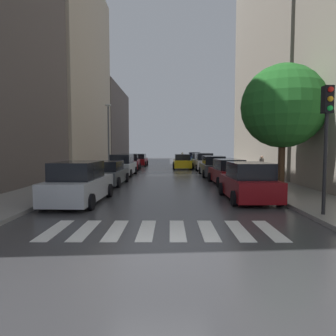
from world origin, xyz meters
TOP-DOWN VIEW (x-y plane):
  - ground_plane at (0.00, 24.00)m, footprint 28.00×72.00m
  - sidewalk_left at (-6.50, 24.00)m, footprint 3.00×72.00m
  - sidewalk_right at (6.50, 24.00)m, footprint 3.00×72.00m
  - crosswalk_stripes at (0.00, 1.79)m, footprint 6.75×2.20m
  - building_left_mid at (-11.00, 26.34)m, footprint 6.00×16.38m
  - building_left_far at (-11.00, 44.01)m, footprint 6.00×18.00m
  - building_right_mid at (11.00, 20.99)m, footprint 6.00×16.24m
  - parked_car_left_nearest at (-3.71, 6.02)m, footprint 2.24×4.60m
  - parked_car_left_second at (-3.72, 12.19)m, footprint 2.16×4.49m
  - parked_car_left_third at (-3.81, 18.45)m, footprint 2.08×4.81m
  - parked_car_left_fourth at (-3.99, 24.59)m, footprint 2.24×4.36m
  - parked_car_left_fifth at (-3.75, 31.08)m, footprint 2.17×4.25m
  - parked_car_right_nearest at (3.82, 6.68)m, footprint 2.17×4.19m
  - parked_car_right_second at (4.00, 12.38)m, footprint 2.14×4.48m
  - parked_car_right_third at (3.83, 17.88)m, footprint 2.05×4.80m
  - parked_car_right_fourth at (3.80, 24.60)m, footprint 2.14×4.64m
  - parked_car_right_fifth at (3.96, 31.13)m, footprint 2.29×4.83m
  - parked_car_right_sixth at (3.85, 37.18)m, footprint 2.09×4.47m
  - taxi_midroad at (1.62, 26.25)m, footprint 2.11×4.45m
  - pedestrian_foreground at (7.55, 16.80)m, footprint 0.36×0.36m
  - street_tree_right at (6.24, 9.20)m, footprint 4.40×4.40m
  - traffic_light_right_corner at (5.45, 3.21)m, footprint 0.30×0.42m
  - lamp_post_left at (-5.55, 21.26)m, footprint 0.60×0.28m

SIDE VIEW (x-z plane):
  - ground_plane at x=0.00m, z-range -0.04..0.00m
  - crosswalk_stripes at x=0.00m, z-range 0.00..0.01m
  - sidewalk_left at x=-6.50m, z-range 0.00..0.15m
  - sidewalk_right at x=6.50m, z-range 0.00..0.15m
  - parked_car_left_second at x=-3.72m, z-range -0.04..1.50m
  - parked_car_left_fifth at x=-3.75m, z-range -0.04..1.50m
  - parked_car_right_fifth at x=3.96m, z-range -0.04..1.52m
  - taxi_midroad at x=1.62m, z-range -0.14..1.67m
  - parked_car_right_sixth at x=3.85m, z-range -0.05..1.59m
  - parked_car_right_second at x=4.00m, z-range -0.05..1.59m
  - parked_car_right_third at x=3.83m, z-range -0.05..1.63m
  - parked_car_left_fourth at x=-3.99m, z-range -0.06..1.65m
  - parked_car_right_nearest at x=3.82m, z-range -0.06..1.68m
  - parked_car_right_fourth at x=3.80m, z-range -0.06..1.71m
  - parked_car_left_third at x=-3.81m, z-range -0.06..1.73m
  - parked_car_left_nearest at x=-3.71m, z-range -0.06..1.74m
  - pedestrian_foreground at x=7.55m, z-range 0.18..1.77m
  - traffic_light_right_corner at x=5.45m, z-range 1.14..5.44m
  - lamp_post_left at x=-5.55m, z-range 0.67..6.98m
  - street_tree_right at x=6.24m, z-range 1.26..7.90m
  - building_left_far at x=-11.00m, z-range 0.00..12.25m
  - building_left_mid at x=-11.00m, z-range 0.00..21.06m
  - building_right_mid at x=11.00m, z-range 0.00..24.32m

